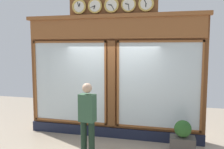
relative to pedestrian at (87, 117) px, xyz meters
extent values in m
cube|color=brown|center=(-0.24, -1.44, 0.69)|extent=(4.85, 0.30, 3.24)
cube|color=#191E33|center=(-0.24, -1.27, -0.79)|extent=(4.85, 0.08, 0.28)
cube|color=brown|center=(-0.24, -1.25, 2.04)|extent=(4.75, 0.08, 0.54)
cube|color=brown|center=(-0.24, -1.27, 2.36)|extent=(4.94, 0.20, 0.10)
cube|color=silver|center=(-1.48, -1.28, 0.57)|extent=(2.07, 0.02, 2.20)
cube|color=brown|center=(-1.48, -1.26, 1.70)|extent=(2.17, 0.04, 0.05)
cube|color=brown|center=(-1.48, -1.26, -0.56)|extent=(2.17, 0.04, 0.05)
cube|color=brown|center=(-2.54, -1.26, 0.57)|extent=(0.05, 0.04, 2.30)
cube|color=brown|center=(-0.42, -1.26, 0.57)|extent=(0.05, 0.04, 2.30)
cube|color=silver|center=(1.00, -1.28, 0.57)|extent=(2.07, 0.02, 2.20)
cube|color=brown|center=(1.00, -1.26, 1.70)|extent=(2.17, 0.04, 0.05)
cube|color=brown|center=(1.00, -1.26, -0.56)|extent=(2.17, 0.04, 0.05)
cube|color=brown|center=(2.06, -1.26, 0.57)|extent=(0.05, 0.04, 2.30)
cube|color=brown|center=(-0.07, -1.26, 0.57)|extent=(0.05, 0.04, 2.30)
cube|color=brown|center=(-0.24, -1.26, 0.57)|extent=(0.20, 0.10, 2.30)
cube|color=brown|center=(-0.24, -1.31, 2.63)|extent=(2.37, 0.06, 0.58)
cylinder|color=white|center=(-1.14, -1.23, 2.63)|extent=(0.32, 0.02, 0.32)
torus|color=gold|center=(-1.14, -1.23, 2.63)|extent=(0.40, 0.05, 0.40)
cube|color=black|center=(-1.13, -1.22, 2.59)|extent=(0.03, 0.01, 0.09)
cube|color=black|center=(-1.11, -1.22, 2.69)|extent=(0.07, 0.01, 0.13)
sphere|color=black|center=(-1.14, -1.21, 2.63)|extent=(0.02, 0.02, 0.02)
cylinder|color=white|center=(-0.69, -1.23, 2.63)|extent=(0.32, 0.02, 0.32)
torus|color=gold|center=(-0.69, -1.23, 2.63)|extent=(0.38, 0.04, 0.38)
cube|color=black|center=(-0.65, -1.22, 2.64)|extent=(0.09, 0.01, 0.04)
cube|color=black|center=(-0.70, -1.22, 2.56)|extent=(0.03, 0.01, 0.13)
sphere|color=black|center=(-0.69, -1.21, 2.63)|extent=(0.02, 0.02, 0.02)
cylinder|color=white|center=(-0.24, -1.23, 2.63)|extent=(0.32, 0.02, 0.32)
torus|color=gold|center=(-0.24, -1.23, 2.63)|extent=(0.39, 0.05, 0.39)
cube|color=black|center=(-0.20, -1.22, 2.64)|extent=(0.09, 0.01, 0.03)
cube|color=black|center=(-0.27, -1.22, 2.57)|extent=(0.08, 0.01, 0.12)
sphere|color=black|center=(-0.24, -1.21, 2.63)|extent=(0.02, 0.02, 0.02)
cylinder|color=white|center=(0.21, -1.23, 2.63)|extent=(0.32, 0.02, 0.32)
torus|color=gold|center=(0.21, -1.23, 2.63)|extent=(0.39, 0.05, 0.39)
cube|color=black|center=(0.22, -1.22, 2.59)|extent=(0.04, 0.01, 0.09)
cube|color=black|center=(0.27, -1.22, 2.61)|extent=(0.13, 0.01, 0.06)
sphere|color=black|center=(0.21, -1.21, 2.63)|extent=(0.02, 0.02, 0.02)
cylinder|color=white|center=(0.65, -1.23, 2.63)|extent=(0.32, 0.02, 0.32)
torus|color=gold|center=(0.65, -1.23, 2.63)|extent=(0.40, 0.05, 0.40)
cube|color=black|center=(0.64, -1.22, 2.67)|extent=(0.05, 0.01, 0.09)
cube|color=black|center=(0.68, -1.22, 2.69)|extent=(0.06, 0.01, 0.13)
sphere|color=black|center=(0.65, -1.21, 2.63)|extent=(0.02, 0.02, 0.02)
cylinder|color=#1C2F21|center=(0.10, -0.01, -0.52)|extent=(0.14, 0.14, 0.82)
cylinder|color=#1C2F21|center=(-0.10, 0.01, -0.52)|extent=(0.14, 0.14, 0.82)
cube|color=#33563D|center=(0.00, 0.00, 0.20)|extent=(0.39, 0.27, 0.62)
sphere|color=tan|center=(0.00, 0.00, 0.65)|extent=(0.22, 0.22, 0.22)
cube|color=#4C4742|center=(-2.08, -0.53, -0.70)|extent=(0.56, 0.36, 0.46)
sphere|color=#285623|center=(-2.08, -0.53, -0.28)|extent=(0.38, 0.38, 0.38)
camera|label=1|loc=(-1.85, 5.03, 1.54)|focal=39.17mm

